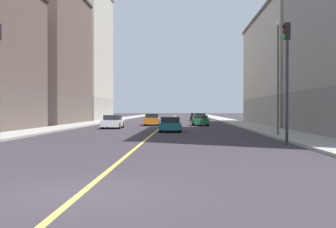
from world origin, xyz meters
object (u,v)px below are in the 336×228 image
Objects in this scene: building_right_distant at (82,54)px; car_teal at (171,125)px; car_orange at (152,120)px; car_maroon at (199,118)px; traffic_light_left_near at (287,67)px; building_left_mid at (291,69)px; car_green at (200,120)px; street_lamp_left_near at (278,67)px; car_white at (113,122)px; building_right_midblock at (47,57)px; car_black at (196,117)px.

building_right_distant is 41.17m from car_teal.
car_maroon is (6.23, 10.97, -0.04)m from car_orange.
car_orange is (-9.29, 25.48, -3.52)m from traffic_light_left_near.
car_green is (-11.31, -2.09, -6.30)m from building_left_mid.
street_lamp_left_near is 1.98× the size of car_teal.
car_white is (-9.18, -7.72, 0.04)m from car_green.
car_orange is at bearing -119.59° from car_maroon.
building_left_mid is 28.60m from traffic_light_left_near.
building_left_mid is 5.03× the size of car_maroon.
street_lamp_left_near is 1.80× the size of car_orange.
building_right_distant reaches higher than car_maroon.
traffic_light_left_near is at bearing -63.64° from building_right_distant.
building_right_distant is 5.99× the size of car_teal.
building_right_midblock reaches higher than car_teal.
building_left_mid is at bearing -61.21° from car_black.
building_right_distant is at bearing 120.59° from street_lamp_left_near.
building_left_mid is 22.51m from street_lamp_left_near.
car_maroon is at bearing 18.31° from building_right_midblock.
building_right_midblock reaches higher than traffic_light_left_near.
traffic_light_left_near is 14.23m from car_teal.
building_right_midblock is at bearing -161.69° from car_maroon.
street_lamp_left_near reaches higher than car_orange.
traffic_light_left_near is 1.60× the size of car_green.
car_green is at bearing 103.07° from street_lamp_left_near.
street_lamp_left_near is at bearing 80.41° from traffic_light_left_near.
building_right_midblock is 4.00× the size of car_maroon.
car_green is at bearing 40.05° from car_white.
car_maroon is (20.62, -11.34, -11.28)m from building_right_distant.
car_teal is at bearing -78.79° from car_orange.
car_white is (11.04, -30.23, -11.28)m from building_right_distant.
car_teal is at bearing -103.52° from car_green.
car_white is (-9.38, -30.02, 0.01)m from car_black.
car_maroon is (0.20, -11.13, 0.01)m from car_black.
car_green is 1.03× the size of car_teal.
car_orange reaches higher than car_teal.
car_teal is (-7.65, 6.05, -4.27)m from street_lamp_left_near.
building_right_midblock is 28.43m from car_black.
street_lamp_left_near is (24.70, -41.78, -7.06)m from building_right_distant.
car_white is at bearing -47.54° from building_right_midblock.
building_left_mid is 15.52m from car_maroon.
building_left_mid is at bearing 72.25° from street_lamp_left_near.
building_right_distant is at bearing 131.93° from car_green.
building_right_distant reaches higher than street_lamp_left_near.
building_right_distant reaches higher than car_black.
building_right_distant is 6.02× the size of car_white.
building_right_distant is at bearing 151.19° from car_maroon.
car_green is 22.30m from car_black.
building_left_mid is at bearing 46.57° from car_teal.
traffic_light_left_near is (23.68, -47.79, -7.73)m from building_right_distant.
car_maroon is at bearing 63.12° from car_white.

